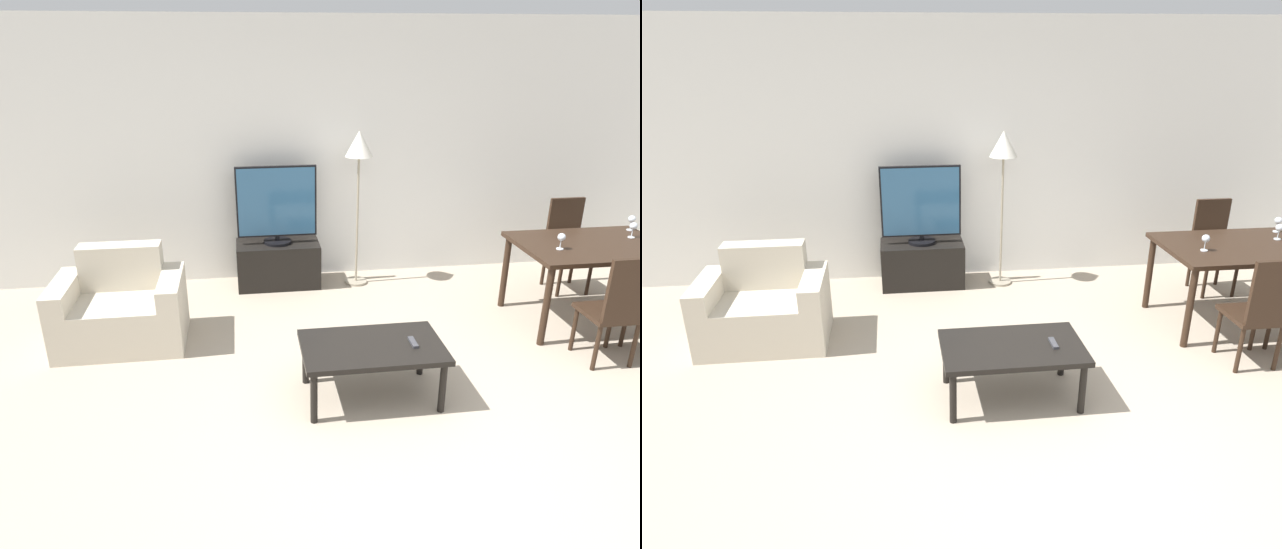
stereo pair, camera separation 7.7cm
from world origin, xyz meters
TOP-DOWN VIEW (x-y plane):
  - ground_plane at (0.00, 0.00)m, footprint 18.00×18.00m
  - wall_back at (0.00, 3.30)m, footprint 7.59×0.06m
  - armchair at (-2.15, 1.93)m, footprint 1.06×0.72m
  - tv_stand at (-0.72, 3.00)m, footprint 0.87×0.45m
  - tv at (-0.72, 3.00)m, footprint 0.83×0.29m
  - coffee_table at (-0.20, 0.79)m, footprint 1.02×0.61m
  - dining_table at (2.03, 1.75)m, footprint 1.32×0.91m
  - dining_chair_near at (1.80, 0.98)m, footprint 0.40×0.40m
  - dining_chair_far at (2.27, 2.53)m, footprint 0.40×0.40m
  - floor_lamp at (0.12, 2.93)m, footprint 0.28×0.28m
  - remote_primary at (0.09, 0.77)m, footprint 0.04×0.15m
  - wine_glass_left at (1.66, 1.65)m, footprint 0.07×0.07m
  - wine_glass_center at (2.61, 2.07)m, footprint 0.07×0.07m
  - wine_glass_right at (2.48, 1.86)m, footprint 0.07×0.07m

SIDE VIEW (x-z plane):
  - ground_plane at x=0.00m, z-range 0.00..0.00m
  - tv_stand at x=-0.72m, z-range 0.00..0.47m
  - armchair at x=-2.15m, z-range -0.11..0.70m
  - coffee_table at x=-0.20m, z-range 0.17..0.60m
  - remote_primary at x=0.09m, z-range 0.43..0.45m
  - dining_chair_near at x=1.80m, z-range 0.04..0.99m
  - dining_chair_far at x=2.27m, z-range 0.04..0.99m
  - dining_table at x=2.03m, z-range 0.29..1.05m
  - wine_glass_left at x=1.66m, z-range 0.79..0.93m
  - wine_glass_center at x=2.61m, z-range 0.79..0.93m
  - wine_glass_right at x=2.48m, z-range 0.79..0.93m
  - tv at x=-0.72m, z-range 0.48..1.29m
  - wall_back at x=0.00m, z-range 0.00..2.70m
  - floor_lamp at x=0.12m, z-range 0.57..2.20m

